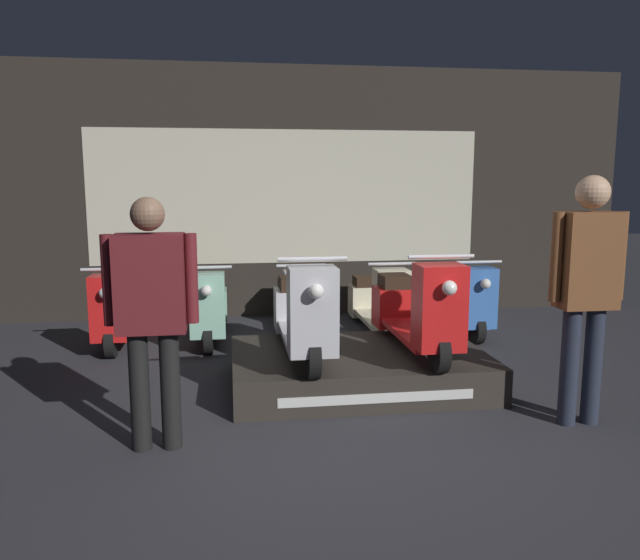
{
  "coord_description": "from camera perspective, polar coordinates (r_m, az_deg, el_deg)",
  "views": [
    {
      "loc": [
        -0.74,
        -4.0,
        1.77
      ],
      "look_at": [
        0.13,
        2.04,
        0.79
      ],
      "focal_mm": 35.0,
      "sensor_mm": 36.0,
      "label": 1
    }
  ],
  "objects": [
    {
      "name": "ground_plane",
      "position": [
        4.44,
        2.13,
        -14.33
      ],
      "size": [
        30.0,
        30.0,
        0.0
      ],
      "primitive_type": "plane",
      "color": "#2D2D33"
    },
    {
      "name": "shop_wall_back",
      "position": [
        8.14,
        -3.04,
        7.94
      ],
      "size": [
        9.06,
        0.09,
        3.2
      ],
      "color": "#28231E",
      "rests_on": "ground_plane"
    },
    {
      "name": "display_platform",
      "position": [
        5.46,
        3.52,
        -8.08
      ],
      "size": [
        2.16,
        1.43,
        0.3
      ],
      "color": "#2D2823",
      "rests_on": "ground_plane"
    },
    {
      "name": "scooter_display_left",
      "position": [
        5.21,
        -1.57,
        -3.14
      ],
      "size": [
        0.51,
        1.75,
        0.91
      ],
      "color": "black",
      "rests_on": "display_platform"
    },
    {
      "name": "scooter_display_right",
      "position": [
        5.41,
        8.72,
        -2.79
      ],
      "size": [
        0.51,
        1.75,
        0.91
      ],
      "color": "black",
      "rests_on": "display_platform"
    },
    {
      "name": "scooter_backrow_0",
      "position": [
        7.18,
        -17.75,
        -2.66
      ],
      "size": [
        0.51,
        1.75,
        0.91
      ],
      "color": "black",
      "rests_on": "ground_plane"
    },
    {
      "name": "scooter_backrow_1",
      "position": [
        7.08,
        -10.05,
        -2.52
      ],
      "size": [
        0.51,
        1.75,
        0.91
      ],
      "color": "black",
      "rests_on": "ground_plane"
    },
    {
      "name": "scooter_backrow_2",
      "position": [
        7.11,
        -2.28,
        -2.33
      ],
      "size": [
        0.51,
        1.75,
        0.91
      ],
      "color": "black",
      "rests_on": "ground_plane"
    },
    {
      "name": "scooter_backrow_3",
      "position": [
        7.27,
        5.28,
        -2.11
      ],
      "size": [
        0.51,
        1.75,
        0.91
      ],
      "color": "black",
      "rests_on": "ground_plane"
    },
    {
      "name": "scooter_backrow_4",
      "position": [
        7.55,
        12.4,
        -1.86
      ],
      "size": [
        0.51,
        1.75,
        0.91
      ],
      "color": "black",
      "rests_on": "ground_plane"
    },
    {
      "name": "person_left_browsing",
      "position": [
        4.15,
        -15.17,
        -2.07
      ],
      "size": [
        0.6,
        0.25,
        1.66
      ],
      "color": "black",
      "rests_on": "ground_plane"
    },
    {
      "name": "person_right_browsing",
      "position": [
        4.8,
        23.21,
        -0.05
      ],
      "size": [
        0.56,
        0.23,
        1.8
      ],
      "color": "#232838",
      "rests_on": "ground_plane"
    }
  ]
}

